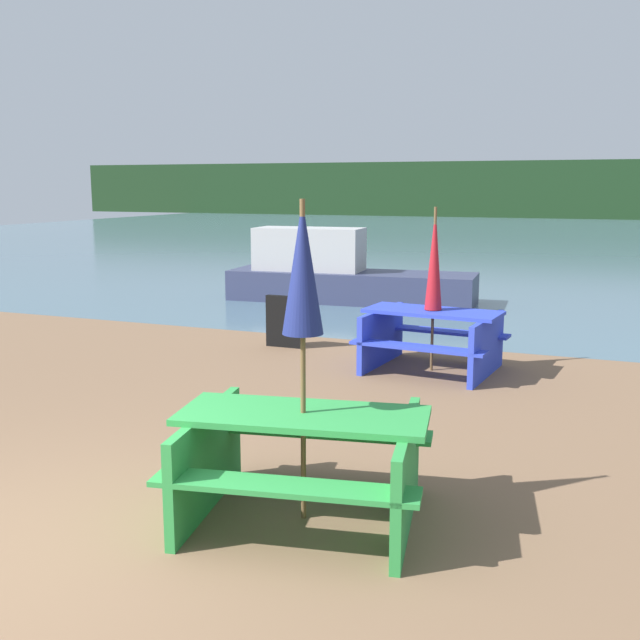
# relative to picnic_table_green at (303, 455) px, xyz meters

# --- Properties ---
(water) EXTENTS (60.00, 50.00, 0.00)m
(water) POSITION_rel_picnic_table_green_xyz_m (-1.51, 30.95, -0.47)
(water) COLOR slate
(water) RESTS_ON ground_plane
(far_treeline) EXTENTS (80.00, 1.60, 4.00)m
(far_treeline) POSITION_rel_picnic_table_green_xyz_m (-1.51, 50.95, 1.53)
(far_treeline) COLOR #193319
(far_treeline) RESTS_ON water
(picnic_table_green) EXTENTS (1.93, 1.66, 0.77)m
(picnic_table_green) POSITION_rel_picnic_table_green_xyz_m (0.00, 0.00, 0.00)
(picnic_table_green) COLOR green
(picnic_table_green) RESTS_ON ground_plane
(picnic_table_blue) EXTENTS (1.80, 1.54, 0.77)m
(picnic_table_blue) POSITION_rel_picnic_table_green_xyz_m (-0.15, 4.53, -0.01)
(picnic_table_blue) COLOR blue
(picnic_table_blue) RESTS_ON ground_plane
(umbrella_crimson) EXTENTS (0.22, 0.22, 2.05)m
(umbrella_crimson) POSITION_rel_picnic_table_green_xyz_m (-0.15, 4.53, 0.93)
(umbrella_crimson) COLOR brown
(umbrella_crimson) RESTS_ON ground_plane
(umbrella_navy) EXTENTS (0.28, 0.28, 2.23)m
(umbrella_navy) POSITION_rel_picnic_table_green_xyz_m (-0.00, 0.00, 1.28)
(umbrella_navy) COLOR brown
(umbrella_navy) RESTS_ON ground_plane
(boat) EXTENTS (5.02, 1.67, 1.46)m
(boat) POSITION_rel_picnic_table_green_xyz_m (-3.26, 9.51, 0.06)
(boat) COLOR #333856
(boat) RESTS_ON water
(signboard) EXTENTS (0.55, 0.08, 0.75)m
(signboard) POSITION_rel_picnic_table_green_xyz_m (-2.46, 5.11, -0.09)
(signboard) COLOR black
(signboard) RESTS_ON ground_plane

